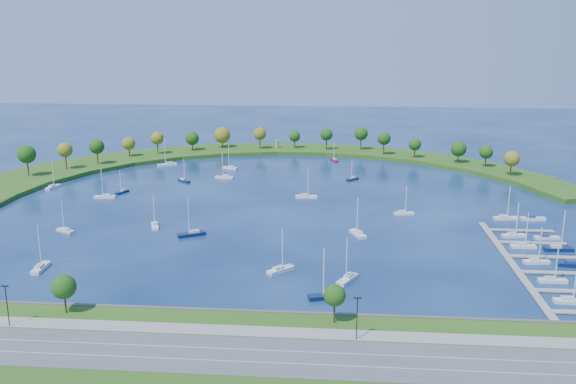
# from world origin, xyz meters

# --- Properties ---
(ground) EXTENTS (700.00, 700.00, 0.00)m
(ground) POSITION_xyz_m (0.00, 0.00, 0.00)
(ground) COLOR #081A45
(ground) RESTS_ON ground
(south_shoreline) EXTENTS (420.00, 43.10, 11.60)m
(south_shoreline) POSITION_xyz_m (0.03, -122.88, 1.00)
(south_shoreline) COLOR #2B5316
(south_shoreline) RESTS_ON ground
(breakwater) EXTENTS (286.74, 247.64, 2.00)m
(breakwater) POSITION_xyz_m (-46.33, 48.72, 0.99)
(breakwater) COLOR #2B5316
(breakwater) RESTS_ON ground
(breakwater_trees) EXTENTS (234.96, 91.05, 14.76)m
(breakwater_trees) POSITION_xyz_m (-16.08, 86.31, 10.34)
(breakwater_trees) COLOR #382314
(breakwater_trees) RESTS_ON breakwater
(harbor_tower) EXTENTS (2.60, 2.60, 4.31)m
(harbor_tower) POSITION_xyz_m (-10.61, 116.15, 4.21)
(harbor_tower) COLOR gray
(harbor_tower) RESTS_ON breakwater
(dock_system) EXTENTS (24.28, 82.00, 1.60)m
(dock_system) POSITION_xyz_m (85.30, -61.00, 0.35)
(dock_system) COLOR gray
(dock_system) RESTS_ON ground
(moored_boat_0) EXTENTS (8.65, 5.58, 12.38)m
(moored_boat_0) POSITION_xyz_m (-29.53, 64.92, 0.92)
(moored_boat_0) COLOR silver
(moored_boat_0) RESTS_ON ground
(moored_boat_1) EXTENTS (6.01, 9.29, 13.30)m
(moored_boat_1) POSITION_xyz_m (32.60, -37.31, 0.95)
(moored_boat_1) COLOR silver
(moored_boat_1) RESTS_ON ground
(moored_boat_2) EXTENTS (6.96, 6.43, 10.90)m
(moored_boat_2) POSITION_xyz_m (-46.35, 35.32, 0.88)
(moored_boat_2) COLOR #0A1B42
(moored_boat_2) RESTS_ON ground
(moored_boat_3) EXTENTS (4.78, 7.28, 10.44)m
(moored_boat_3) POSITION_xyz_m (23.36, 89.95, 0.86)
(moored_boat_3) COLOR maroon
(moored_boat_3) RESTS_ON ground
(moored_boat_4) EXTENTS (7.99, 8.01, 12.99)m
(moored_boat_4) POSITION_xyz_m (9.11, -72.48, 0.94)
(moored_boat_4) COLOR silver
(moored_boat_4) RESTS_ON ground
(moored_boat_5) EXTENTS (8.80, 3.07, 12.70)m
(moored_boat_5) POSITION_xyz_m (-28.75, 43.90, 0.93)
(moored_boat_5) COLOR silver
(moored_boat_5) RESTS_ON ground
(moored_boat_6) EXTENTS (4.88, 8.63, 12.23)m
(moored_boat_6) POSITION_xyz_m (-39.61, -34.22, 0.91)
(moored_boat_6) COLOR silver
(moored_boat_6) RESTS_ON ground
(moored_boat_7) EXTENTS (10.07, 7.34, 14.67)m
(moored_boat_7) POSITION_xyz_m (-63.73, 69.66, 0.99)
(moored_boat_7) COLOR silver
(moored_boat_7) RESTS_ON ground
(moored_boat_8) EXTENTS (9.64, 7.00, 14.04)m
(moored_boat_8) POSITION_xyz_m (-24.25, -42.34, 0.97)
(moored_boat_8) COLOR #0A1B42
(moored_boat_8) RESTS_ON ground
(moored_boat_9) EXTENTS (9.20, 2.87, 13.40)m
(moored_boat_9) POSITION_xyz_m (12.21, 10.97, 0.95)
(moored_boat_9) COLOR silver
(moored_boat_9) RESTS_ON ground
(moored_boat_10) EXTENTS (7.87, 3.34, 11.20)m
(moored_boat_10) POSITION_xyz_m (50.79, -10.53, 0.88)
(moored_boat_10) COLOR silver
(moored_boat_10) RESTS_ON ground
(moored_boat_11) EXTENTS (9.04, 3.63, 12.91)m
(moored_boat_11) POSITION_xyz_m (-72.31, 3.59, 0.93)
(moored_boat_11) COLOR silver
(moored_boat_11) RESTS_ON ground
(moored_boat_12) EXTENTS (9.90, 5.42, 14.02)m
(moored_boat_12) POSITION_xyz_m (22.91, -89.97, 0.97)
(moored_boat_12) COLOR #0A1B42
(moored_boat_12) RESTS_ON ground
(moored_boat_13) EXTENTS (4.21, 8.57, 12.13)m
(moored_boat_13) POSITION_xyz_m (-102.00, 18.82, 0.91)
(moored_boat_13) COLOR silver
(moored_boat_13) RESTS_ON ground
(moored_boat_14) EXTENTS (4.62, 7.09, 10.15)m
(moored_boat_14) POSITION_xyz_m (-68.05, 12.85, 0.86)
(moored_boat_14) COLOR #0A1B42
(moored_boat_14) RESTS_ON ground
(moored_boat_15) EXTENTS (7.62, 5.37, 11.04)m
(moored_boat_15) POSITION_xyz_m (-69.35, -41.74, 0.88)
(moored_boat_15) COLOR silver
(moored_boat_15) RESTS_ON ground
(moored_boat_16) EXTENTS (6.24, 6.36, 10.24)m
(moored_boat_16) POSITION_xyz_m (32.36, 45.61, 0.86)
(moored_boat_16) COLOR #0A1B42
(moored_boat_16) RESTS_ON ground
(moored_boat_17) EXTENTS (3.02, 9.17, 13.30)m
(moored_boat_17) POSITION_xyz_m (-61.34, -76.66, 0.95)
(moored_boat_17) COLOR silver
(moored_boat_17) RESTS_ON ground
(moored_boat_18) EXTENTS (6.45, 9.06, 13.15)m
(moored_boat_18) POSITION_xyz_m (28.52, -77.92, 0.94)
(moored_boat_18) COLOR silver
(moored_boat_18) RESTS_ON ground
(docked_boat_0) EXTENTS (8.41, 2.56, 12.28)m
(docked_boat_0) POSITION_xyz_m (85.52, -87.83, 0.91)
(docked_boat_0) COLOR silver
(docked_boat_0) RESTS_ON ground
(docked_boat_2) EXTENTS (7.83, 2.25, 11.49)m
(docked_boat_2) POSITION_xyz_m (85.53, -74.12, 0.89)
(docked_boat_2) COLOR silver
(docked_boat_2) RESTS_ON ground
(docked_boat_4) EXTENTS (7.97, 2.96, 11.45)m
(docked_boat_4) POSITION_xyz_m (85.53, -59.52, 0.89)
(docked_boat_4) COLOR silver
(docked_boat_4) RESTS_ON ground
(docked_boat_5) EXTENTS (9.64, 3.61, 1.92)m
(docked_boat_5) POSITION_xyz_m (95.96, -61.28, 0.71)
(docked_boat_5) COLOR #0A1B42
(docked_boat_5) RESTS_ON ground
(docked_boat_6) EXTENTS (8.10, 2.38, 11.85)m
(docked_boat_6) POSITION_xyz_m (85.52, -45.63, 0.90)
(docked_boat_6) COLOR silver
(docked_boat_6) RESTS_ON ground
(docked_boat_7) EXTENTS (9.35, 2.98, 13.59)m
(docked_boat_7) POSITION_xyz_m (96.00, -47.45, 0.96)
(docked_boat_7) COLOR #0A1B42
(docked_boat_7) RESTS_ON ground
(docked_boat_8) EXTENTS (8.47, 3.64, 12.06)m
(docked_boat_8) POSITION_xyz_m (85.52, -34.66, 0.91)
(docked_boat_8) COLOR silver
(docked_boat_8) RESTS_ON ground
(docked_boat_9) EXTENTS (8.34, 2.78, 1.68)m
(docked_boat_9) POSITION_xyz_m (95.98, -35.99, 0.62)
(docked_boat_9) COLOR silver
(docked_boat_9) RESTS_ON ground
(docked_boat_10) EXTENTS (9.03, 3.58, 12.91)m
(docked_boat_10) POSITION_xyz_m (87.91, -14.08, 0.93)
(docked_boat_10) COLOR silver
(docked_boat_10) RESTS_ON ground
(docked_boat_11) EXTENTS (9.11, 2.97, 1.83)m
(docked_boat_11) POSITION_xyz_m (97.87, -13.96, 0.67)
(docked_boat_11) COLOR silver
(docked_boat_11) RESTS_ON ground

